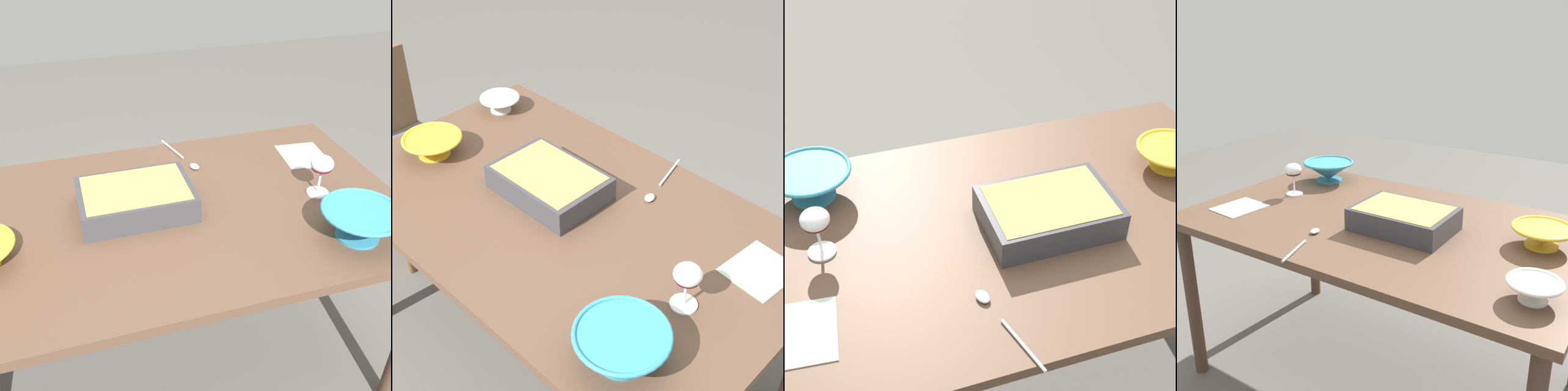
% 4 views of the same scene
% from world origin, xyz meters
% --- Properties ---
extents(ground_plane, '(8.00, 8.00, 0.00)m').
position_xyz_m(ground_plane, '(0.00, 0.00, 0.00)').
color(ground_plane, '#5B5651').
extents(dining_table, '(1.50, 0.89, 0.73)m').
position_xyz_m(dining_table, '(0.00, 0.00, 0.65)').
color(dining_table, brown).
rests_on(dining_table, ground_plane).
extents(wine_glass, '(0.07, 0.07, 0.14)m').
position_xyz_m(wine_glass, '(-0.49, 0.05, 0.83)').
color(wine_glass, white).
rests_on(wine_glass, dining_table).
extents(casserole_dish, '(0.35, 0.24, 0.09)m').
position_xyz_m(casserole_dish, '(0.10, -0.03, 0.77)').
color(casserole_dish, '#38383D').
rests_on(casserole_dish, dining_table).
extents(mixing_bowl, '(0.24, 0.24, 0.10)m').
position_xyz_m(mixing_bowl, '(-0.49, 0.29, 0.78)').
color(mixing_bowl, teal).
rests_on(mixing_bowl, dining_table).
extents(small_bowl, '(0.21, 0.21, 0.07)m').
position_xyz_m(small_bowl, '(0.55, 0.10, 0.77)').
color(small_bowl, yellow).
rests_on(small_bowl, dining_table).
extents(serving_spoon, '(0.09, 0.26, 0.01)m').
position_xyz_m(serving_spoon, '(-0.14, -0.29, 0.73)').
color(serving_spoon, silver).
rests_on(serving_spoon, dining_table).
extents(napkin, '(0.18, 0.20, 0.00)m').
position_xyz_m(napkin, '(-0.57, -0.20, 0.73)').
color(napkin, '#B2CCB7').
rests_on(napkin, dining_table).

